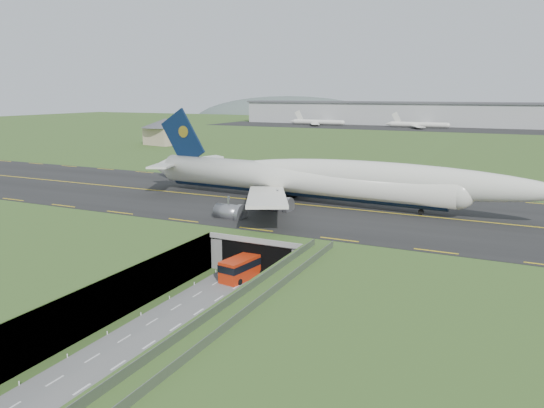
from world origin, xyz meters
The scene contains 10 objects.
ground centered at (0.00, 0.00, 0.00)m, with size 900.00×900.00×0.00m, color #3C5823.
airfield_deck centered at (0.00, 0.00, 3.00)m, with size 800.00×800.00×6.00m, color gray.
trench_road centered at (0.00, -7.50, 0.10)m, with size 12.00×75.00×0.20m, color slate.
taxiway centered at (0.00, 33.00, 6.09)m, with size 800.00×44.00×0.18m, color black.
tunnel_portal centered at (0.00, 16.71, 3.33)m, with size 17.00×22.30×6.00m.
guideway centered at (11.00, -19.11, 5.32)m, with size 3.00×53.00×7.05m.
jumbo_jet centered at (0.87, 35.10, 11.05)m, with size 86.29×56.81×18.83m.
shuttle_tram centered at (-1.01, 5.74, 1.83)m, with size 4.32×8.61×3.34m.
service_building centered at (-100.73, 121.60, 12.52)m, with size 24.16×24.16×11.01m.
cargo_terminal centered at (-0.13, 299.41, 13.96)m, with size 320.00×67.00×15.60m.
Camera 1 is at (35.75, -61.17, 27.72)m, focal length 35.00 mm.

